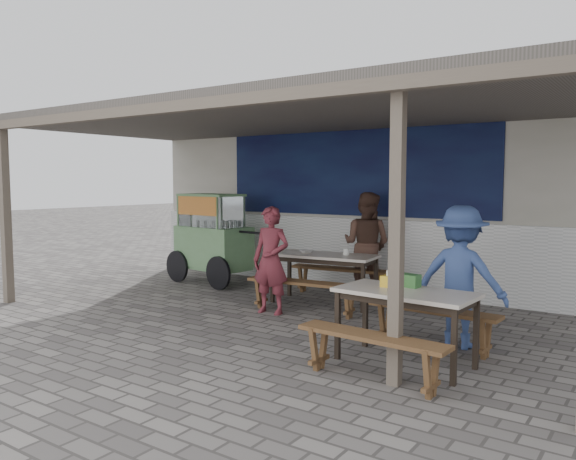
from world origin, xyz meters
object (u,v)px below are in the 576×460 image
(table_left, at_px, (324,259))
(patron_right_table, at_px, (461,277))
(bench_left_street, at_px, (303,289))
(donation_box, at_px, (410,281))
(table_right, at_px, (405,298))
(vendor_cart, at_px, (212,235))
(condiment_bowl, at_px, (306,251))
(bench_right_street, at_px, (371,347))
(tissue_box, at_px, (388,281))
(patron_street_side, at_px, (271,260))
(bench_right_wall, at_px, (433,318))
(bench_left_wall, at_px, (341,274))
(patron_wall_side, at_px, (366,244))
(condiment_jar, at_px, (346,252))

(table_left, xyz_separation_m, patron_right_table, (2.37, -1.02, 0.11))
(bench_left_street, height_order, donation_box, donation_box)
(table_right, distance_m, vendor_cart, 5.19)
(patron_right_table, height_order, condiment_bowl, patron_right_table)
(bench_right_street, distance_m, tissue_box, 0.90)
(patron_street_side, bearing_deg, donation_box, -25.21)
(bench_left_street, xyz_separation_m, bench_right_wall, (2.07, -0.58, -0.01))
(bench_left_wall, xyz_separation_m, tissue_box, (1.95, -2.53, 0.46))
(bench_left_wall, xyz_separation_m, patron_wall_side, (0.32, 0.24, 0.49))
(bench_right_street, relative_size, donation_box, 7.48)
(bench_left_wall, relative_size, donation_box, 8.58)
(table_left, bearing_deg, tissue_box, -51.21)
(donation_box, relative_size, condiment_bowl, 1.02)
(bench_right_wall, distance_m, patron_right_table, 0.55)
(bench_right_street, distance_m, patron_right_table, 1.67)
(bench_right_street, distance_m, patron_wall_side, 3.99)
(table_right, xyz_separation_m, condiment_bowl, (-2.40, 1.91, 0.10))
(donation_box, bearing_deg, condiment_jar, 133.53)
(bench_left_street, bearing_deg, patron_wall_side, 77.38)
(bench_right_street, xyz_separation_m, patron_right_table, (0.30, 1.58, 0.45))
(table_right, height_order, condiment_bowl, condiment_bowl)
(table_left, relative_size, donation_box, 8.29)
(bench_right_wall, relative_size, condiment_jar, 15.24)
(vendor_cart, bearing_deg, condiment_jar, 2.02)
(table_right, bearing_deg, bench_left_street, 151.73)
(bench_left_street, relative_size, patron_wall_side, 1.02)
(vendor_cart, bearing_deg, table_left, -1.04)
(bench_right_wall, bearing_deg, bench_left_wall, 142.55)
(condiment_bowl, bearing_deg, patron_wall_side, 59.83)
(patron_street_side, bearing_deg, condiment_jar, 53.35)
(bench_left_wall, distance_m, bench_right_wall, 2.94)
(donation_box, height_order, condiment_jar, donation_box)
(patron_street_side, xyz_separation_m, donation_box, (2.36, -0.80, 0.07))
(bench_right_street, xyz_separation_m, bench_right_wall, (0.08, 1.34, 0.00))
(tissue_box, bearing_deg, bench_left_wall, 127.69)
(table_left, distance_m, patron_street_side, 0.98)
(table_right, height_order, donation_box, donation_box)
(bench_right_street, bearing_deg, donation_box, 93.26)
(bench_left_street, distance_m, tissue_box, 2.20)
(tissue_box, height_order, donation_box, donation_box)
(bench_left_street, distance_m, patron_wall_side, 1.67)
(table_left, distance_m, table_right, 2.85)
(bench_left_street, xyz_separation_m, table_right, (2.03, -1.26, 0.33))
(bench_right_wall, xyz_separation_m, patron_wall_side, (-1.90, 2.17, 0.49))
(bench_left_wall, bearing_deg, bench_right_street, -63.33)
(vendor_cart, relative_size, patron_right_table, 1.31)
(bench_right_wall, distance_m, condiment_jar, 2.33)
(bench_right_wall, bearing_deg, bench_left_street, 167.75)
(bench_left_street, xyz_separation_m, donation_box, (1.99, -1.06, 0.47))
(table_left, relative_size, vendor_cart, 0.79)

